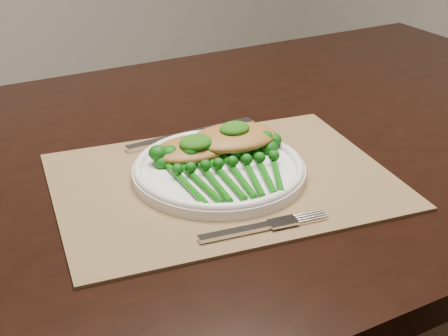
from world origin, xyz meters
TOP-DOWN VIEW (x-y plane):
  - dining_table at (-0.01, 0.11)m, footprint 1.71×1.12m
  - placemat at (-0.07, 0.01)m, footprint 0.55×0.46m
  - dinner_plate at (-0.07, 0.02)m, footprint 0.25×0.25m
  - knife at (-0.05, 0.16)m, footprint 0.23×0.04m
  - fork at (-0.10, -0.13)m, footprint 0.17×0.06m
  - chicken_fillet_left at (-0.08, 0.07)m, footprint 0.13×0.10m
  - chicken_fillet_right at (-0.02, 0.05)m, footprint 0.15×0.12m
  - pesto_dollop_left at (-0.08, 0.06)m, footprint 0.05×0.04m
  - pesto_dollop_right at (-0.02, 0.05)m, footprint 0.05×0.04m
  - broccolini_bundle at (-0.08, -0.02)m, footprint 0.20×0.21m

SIDE VIEW (x-z plane):
  - dining_table at x=-0.01m, z-range 0.00..0.75m
  - placemat at x=-0.07m, z-range 0.75..0.75m
  - fork at x=-0.10m, z-range 0.76..0.76m
  - knife at x=-0.05m, z-range 0.76..0.76m
  - dinner_plate at x=-0.07m, z-range 0.75..0.78m
  - broccolini_bundle at x=-0.08m, z-range 0.75..0.79m
  - chicken_fillet_left at x=-0.08m, z-range 0.77..0.79m
  - chicken_fillet_right at x=-0.02m, z-range 0.77..0.80m
  - pesto_dollop_left at x=-0.08m, z-range 0.79..0.80m
  - pesto_dollop_right at x=-0.02m, z-range 0.79..0.81m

